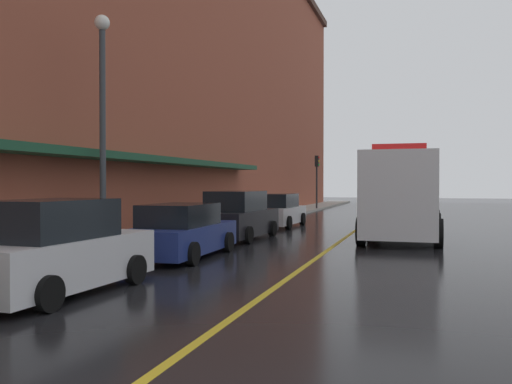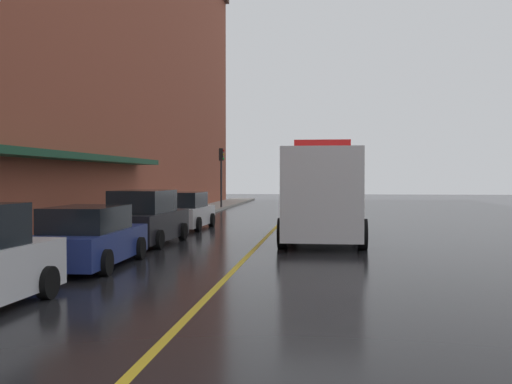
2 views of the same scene
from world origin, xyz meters
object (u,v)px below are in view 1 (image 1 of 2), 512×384
box_truck (403,196)px  street_lamp_left (103,108)px  parked_car_2 (182,232)px  traffic_light_near (317,171)px  parked_car_1 (58,250)px  parking_meter_0 (79,228)px  parked_car_4 (278,211)px  parked_car_3 (238,217)px  parking_meter_1 (247,206)px

box_truck → street_lamp_left: (-8.17, -8.65, 2.70)m
parked_car_2 → traffic_light_near: bearing=1.4°
parked_car_1 → traffic_light_near: size_ratio=1.05×
parking_meter_0 → street_lamp_left: 3.95m
parked_car_2 → parked_car_4: bearing=-0.8°
parked_car_1 → box_truck: bearing=-22.6°
parked_car_2 → parked_car_3: size_ratio=1.00×
traffic_light_near → parking_meter_1: bearing=-90.2°
parked_car_2 → street_lamp_left: size_ratio=0.70×
parked_car_3 → traffic_light_near: (-1.30, 23.70, 2.28)m
box_truck → parking_meter_0: 13.10m
parked_car_4 → parking_meter_1: (-1.36, -0.99, 0.27)m
parking_meter_1 → box_truck: bearing=-22.2°
parked_car_4 → parking_meter_1: size_ratio=3.43×
parked_car_1 → parked_car_4: bearing=2.3°
parked_car_3 → box_truck: size_ratio=0.56×
parked_car_1 → parked_car_4: 17.45m
parked_car_4 → parked_car_3: bearing=-178.4°
parked_car_3 → parking_meter_1: 5.50m
parking_meter_1 → traffic_light_near: bearing=89.8°
parked_car_1 → box_truck: box_truck is taller
box_truck → parking_meter_0: size_ratio=6.48×
parked_car_3 → box_truck: bearing=-68.1°
parked_car_2 → box_truck: bearing=-39.6°
parked_car_1 → parked_car_4: size_ratio=0.99×
parked_car_3 → parking_meter_0: size_ratio=3.65×
parked_car_3 → parking_meter_0: 8.54m
parked_car_4 → parking_meter_1: bearing=127.7°
street_lamp_left → parked_car_3: bearing=72.9°
parked_car_3 → box_truck: 6.65m
parked_car_1 → parked_car_2: bearing=1.2°
parked_car_3 → parking_meter_0: bearing=172.8°
parked_car_3 → parked_car_2: bearing=-176.6°
parked_car_4 → box_truck: 7.49m
traffic_light_near → parked_car_3: bearing=-86.8°
box_truck → street_lamp_left: 12.20m
parked_car_4 → street_lamp_left: bearing=172.9°
street_lamp_left → parked_car_2: bearing=23.5°
parked_car_4 → traffic_light_near: size_ratio=1.06×
parked_car_4 → parking_meter_1: parked_car_4 is taller
parked_car_2 → parked_car_4: parked_car_4 is taller
street_lamp_left → traffic_light_near: (0.66, 30.11, -1.24)m
box_truck → traffic_light_near: (-7.51, 21.46, 1.46)m
box_truck → parking_meter_1: (-7.57, 3.09, -0.64)m
parked_car_4 → box_truck: bearing=-121.7°
parked_car_2 → parking_meter_1: size_ratio=3.64×
street_lamp_left → traffic_light_near: bearing=88.7°
box_truck → parking_meter_0: (-7.57, -10.67, -0.64)m
parked_car_3 → parked_car_4: 6.32m
parked_car_2 → parked_car_3: parked_car_3 is taller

